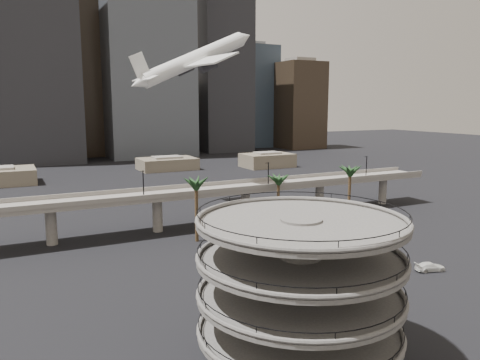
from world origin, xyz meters
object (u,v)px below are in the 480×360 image
parking_ramp (300,277)px  car_b (318,255)px  airborne_jet (194,60)px  overpass (203,195)px  car_c (430,267)px  car_a (333,276)px

parking_ramp → car_b: parking_ramp is taller
airborne_jet → parking_ramp: bearing=-110.9°
overpass → car_c: bearing=-63.0°
parking_ramp → airborne_jet: 81.01m
overpass → car_c: (22.99, -45.19, -6.59)m
airborne_jet → car_a: size_ratio=7.36×
overpass → car_b: (9.99, -31.16, -6.67)m
parking_ramp → car_a: (18.46, 17.58, -9.01)m
parking_ramp → overpass: parking_ramp is taller
parking_ramp → car_b: 37.25m
overpass → car_c: overpass is taller
parking_ramp → overpass: (13.00, 59.00, -2.50)m
parking_ramp → airborne_jet: (17.02, 73.62, 29.22)m
airborne_jet → car_b: bearing=-90.4°
parking_ramp → airborne_jet: airborne_jet is taller
airborne_jet → car_c: size_ratio=6.91×
airborne_jet → car_b: 60.04m
overpass → airborne_jet: bearing=74.6°
overpass → airborne_jet: size_ratio=3.64×
car_c → car_a: bearing=93.1°
parking_ramp → car_b: (22.99, 27.84, -9.16)m
parking_ramp → car_a: parking_ramp is taller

